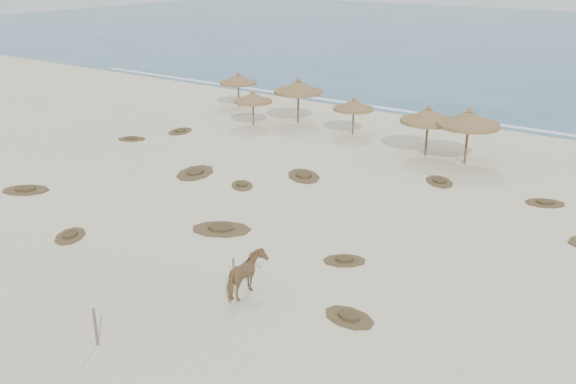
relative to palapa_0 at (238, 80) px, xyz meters
The scene contains 23 objects.
ground 24.48m from the palapa_0, 55.83° to the right, with size 160.00×160.00×0.00m, color beige.
foam_line 15.02m from the palapa_0, 22.99° to the left, with size 70.00×0.60×0.01m, color silver.
palapa_0 is the anchor object (origin of this frame).
palapa_1 6.67m from the palapa_0, 12.82° to the right, with size 3.55×3.55×3.13m.
palapa_2 5.93m from the palapa_0, 41.05° to the right, with size 3.23×3.23×2.43m.
palapa_3 11.29m from the palapa_0, 10.06° to the right, with size 3.46×3.46×2.44m.
palapa_4 17.24m from the palapa_0, 11.96° to the right, with size 3.81×3.81×2.98m.
palapa_5 19.63m from the palapa_0, 10.85° to the right, with size 4.49×4.49×3.21m.
horse 29.01m from the palapa_0, 50.09° to the right, with size 0.82×1.79×1.51m, color olive.
fence_post_near 31.92m from the palapa_0, 58.22° to the right, with size 0.09×0.09×1.22m, color #695C4E.
fence_post_far 28.21m from the palapa_0, 50.98° to the right, with size 0.07×0.07×1.01m, color #695C4E.
scrub_0 20.82m from the palapa_0, 81.00° to the right, with size 2.78×2.50×0.16m.
scrub_1 16.11m from the palapa_0, 58.95° to the right, with size 2.51×3.13×0.16m.
scrub_2 18.08m from the palapa_0, 50.12° to the right, with size 1.93×1.89×0.16m.
scrub_3 17.21m from the palapa_0, 39.22° to the right, with size 2.89×2.78×0.16m.
scrub_4 27.04m from the palapa_0, 42.10° to the right, with size 1.96×1.83×0.16m.
scrub_6 8.41m from the palapa_0, 78.66° to the right, with size 1.69×2.24×0.16m.
scrub_7 20.90m from the palapa_0, 21.22° to the right, with size 2.27×2.31×0.16m.
scrub_8 11.29m from the palapa_0, 87.88° to the right, with size 2.09×1.89×0.16m.
scrub_9 23.45m from the palapa_0, 52.46° to the right, with size 3.04×2.66×0.16m.
scrub_10 25.81m from the palapa_0, 16.97° to the right, with size 2.16×1.89×0.16m.
scrub_11 24.70m from the palapa_0, 67.01° to the right, with size 1.94×2.12×0.16m.
scrub_12 30.97m from the palapa_0, 44.08° to the right, with size 1.91×1.36×0.16m.
Camera 1 is at (17.18, -16.98, 10.96)m, focal length 40.00 mm.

